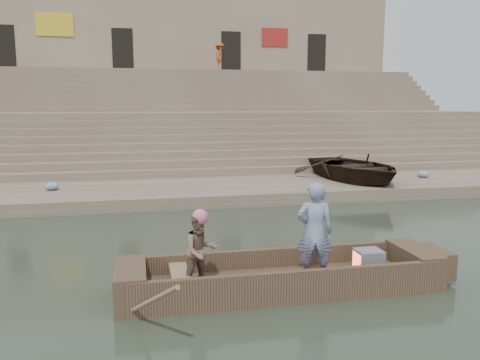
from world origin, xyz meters
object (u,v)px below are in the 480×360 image
object	(u,v)px
main_rowboat	(281,284)
television	(368,261)
beached_rowboat	(354,167)
pedestrian	(220,57)
rowing_man	(201,251)
standing_man	(314,232)

from	to	relation	value
main_rowboat	television	size ratio (longest dim) A/B	10.87
beached_rowboat	pedestrian	world-z (taller)	pedestrian
rowing_man	pedestrian	size ratio (longest dim) A/B	0.73
beached_rowboat	pedestrian	size ratio (longest dim) A/B	2.73
standing_man	rowing_man	bearing A→B (deg)	14.20
standing_man	television	size ratio (longest dim) A/B	3.71
main_rowboat	beached_rowboat	xyz separation A→B (m)	(5.41, 8.75, 0.78)
television	beached_rowboat	size ratio (longest dim) A/B	0.10
television	pedestrian	world-z (taller)	pedestrian
standing_man	pedestrian	size ratio (longest dim) A/B	0.99
beached_rowboat	main_rowboat	bearing A→B (deg)	-131.15
main_rowboat	pedestrian	bearing A→B (deg)	83.22
main_rowboat	rowing_man	distance (m)	1.61
rowing_man	main_rowboat	bearing A→B (deg)	-11.09
main_rowboat	pedestrian	distance (m)	23.41
standing_man	television	distance (m)	1.30
standing_man	main_rowboat	bearing A→B (deg)	-5.81
main_rowboat	standing_man	size ratio (longest dim) A/B	2.93
standing_man	television	bearing A→B (deg)	-155.27
main_rowboat	television	distance (m)	1.65
main_rowboat	standing_man	xyz separation A→B (m)	(0.52, -0.19, 0.96)
rowing_man	beached_rowboat	size ratio (longest dim) A/B	0.27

